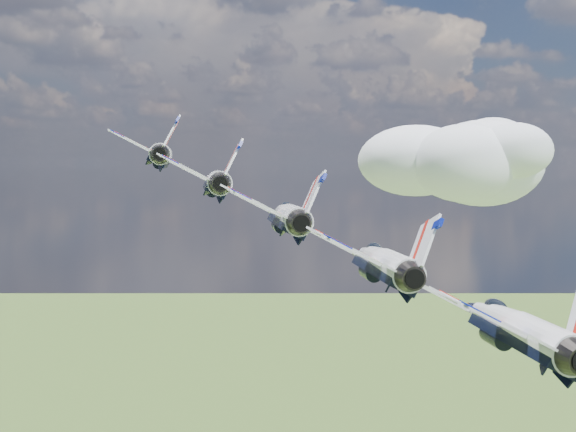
% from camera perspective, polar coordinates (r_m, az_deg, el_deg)
% --- Properties ---
extents(cloud_far, '(60.97, 47.91, 23.95)m').
position_cam_1_polar(cloud_far, '(275.00, 11.69, 4.23)').
color(cloud_far, white).
extents(jet_0, '(16.80, 19.62, 9.60)m').
position_cam_1_polar(jet_0, '(85.08, -8.90, 4.32)').
color(jet_0, white).
extents(jet_1, '(16.80, 19.62, 9.60)m').
position_cam_1_polar(jet_1, '(74.76, -5.04, 2.46)').
color(jet_1, silver).
extents(jet_2, '(16.80, 19.62, 9.60)m').
position_cam_1_polar(jet_2, '(64.99, 0.00, 0.00)').
color(jet_2, white).
extents(jet_3, '(16.80, 19.62, 9.60)m').
position_cam_1_polar(jet_3, '(56.05, 6.74, -3.28)').
color(jet_3, white).
extents(jet_4, '(16.80, 19.62, 9.60)m').
position_cam_1_polar(jet_4, '(48.41, 15.88, -7.61)').
color(jet_4, silver).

